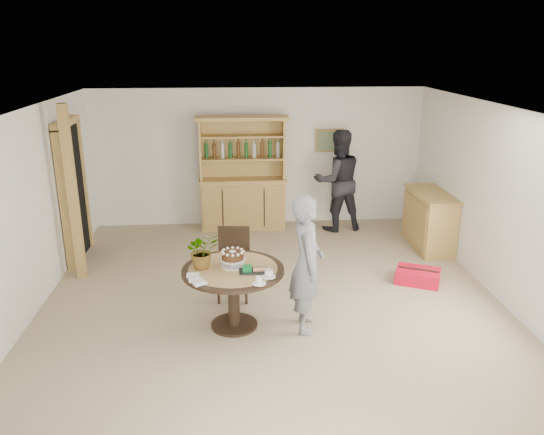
{
  "coord_description": "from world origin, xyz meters",
  "views": [
    {
      "loc": [
        -0.48,
        -6.05,
        3.26
      ],
      "look_at": [
        0.03,
        0.59,
        1.05
      ],
      "focal_mm": 35.0,
      "sensor_mm": 36.0,
      "label": 1
    }
  ],
  "objects_px": {
    "teen_boy": "(307,264)",
    "red_suitcase": "(418,276)",
    "hutch": "(243,191)",
    "adult_person": "(338,181)",
    "dining_table": "(233,280)",
    "dining_chair": "(234,258)",
    "sideboard": "(429,220)"
  },
  "relations": [
    {
      "from": "sideboard",
      "to": "dining_table",
      "type": "height_order",
      "value": "sideboard"
    },
    {
      "from": "adult_person",
      "to": "red_suitcase",
      "type": "distance_m",
      "value": 2.59
    },
    {
      "from": "hutch",
      "to": "adult_person",
      "type": "relative_size",
      "value": 1.12
    },
    {
      "from": "teen_boy",
      "to": "red_suitcase",
      "type": "distance_m",
      "value": 2.21
    },
    {
      "from": "hutch",
      "to": "dining_chair",
      "type": "relative_size",
      "value": 2.16
    },
    {
      "from": "hutch",
      "to": "red_suitcase",
      "type": "xyz_separation_m",
      "value": [
        2.41,
        -2.59,
        -0.59
      ]
    },
    {
      "from": "dining_chair",
      "to": "red_suitcase",
      "type": "bearing_deg",
      "value": 9.58
    },
    {
      "from": "red_suitcase",
      "to": "dining_chair",
      "type": "bearing_deg",
      "value": -151.17
    },
    {
      "from": "teen_boy",
      "to": "dining_chair",
      "type": "bearing_deg",
      "value": 44.51
    },
    {
      "from": "dining_table",
      "to": "dining_chair",
      "type": "bearing_deg",
      "value": 89.47
    },
    {
      "from": "teen_boy",
      "to": "red_suitcase",
      "type": "xyz_separation_m",
      "value": [
        1.76,
        1.11,
        -0.73
      ]
    },
    {
      "from": "dining_chair",
      "to": "teen_boy",
      "type": "distance_m",
      "value": 1.29
    },
    {
      "from": "dining_table",
      "to": "dining_chair",
      "type": "height_order",
      "value": "dining_chair"
    },
    {
      "from": "hutch",
      "to": "sideboard",
      "type": "relative_size",
      "value": 1.62
    },
    {
      "from": "hutch",
      "to": "red_suitcase",
      "type": "height_order",
      "value": "hutch"
    },
    {
      "from": "sideboard",
      "to": "dining_chair",
      "type": "relative_size",
      "value": 1.33
    },
    {
      "from": "dining_chair",
      "to": "teen_boy",
      "type": "height_order",
      "value": "teen_boy"
    },
    {
      "from": "dining_table",
      "to": "adult_person",
      "type": "xyz_separation_m",
      "value": [
        1.89,
        3.36,
        0.31
      ]
    },
    {
      "from": "teen_boy",
      "to": "adult_person",
      "type": "relative_size",
      "value": 0.91
    },
    {
      "from": "hutch",
      "to": "dining_chair",
      "type": "distance_m",
      "value": 2.79
    },
    {
      "from": "teen_boy",
      "to": "red_suitcase",
      "type": "height_order",
      "value": "teen_boy"
    },
    {
      "from": "dining_table",
      "to": "teen_boy",
      "type": "relative_size",
      "value": 0.73
    },
    {
      "from": "hutch",
      "to": "teen_boy",
      "type": "xyz_separation_m",
      "value": [
        0.65,
        -3.71,
        0.14
      ]
    },
    {
      "from": "red_suitcase",
      "to": "teen_boy",
      "type": "bearing_deg",
      "value": -122.96
    },
    {
      "from": "sideboard",
      "to": "red_suitcase",
      "type": "height_order",
      "value": "sideboard"
    },
    {
      "from": "dining_chair",
      "to": "adult_person",
      "type": "relative_size",
      "value": 0.52
    },
    {
      "from": "hutch",
      "to": "dining_table",
      "type": "xyz_separation_m",
      "value": [
        -0.2,
        -3.61,
        -0.08
      ]
    },
    {
      "from": "dining_table",
      "to": "teen_boy",
      "type": "xyz_separation_m",
      "value": [
        0.85,
        -0.1,
        0.22
      ]
    },
    {
      "from": "sideboard",
      "to": "adult_person",
      "type": "distance_m",
      "value": 1.74
    },
    {
      "from": "sideboard",
      "to": "dining_table",
      "type": "xyz_separation_m",
      "value": [
        -3.24,
        -2.36,
        0.13
      ]
    },
    {
      "from": "hutch",
      "to": "sideboard",
      "type": "distance_m",
      "value": 3.29
    },
    {
      "from": "hutch",
      "to": "adult_person",
      "type": "xyz_separation_m",
      "value": [
        1.69,
        -0.24,
        0.22
      ]
    }
  ]
}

